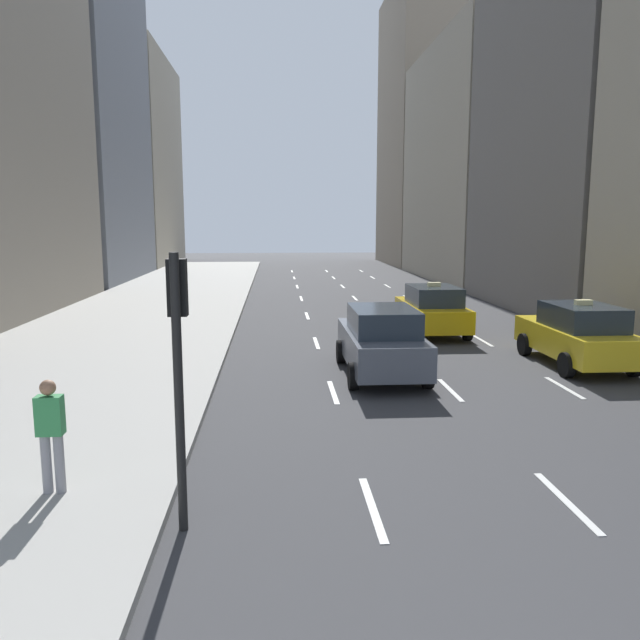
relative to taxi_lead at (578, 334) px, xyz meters
name	(u,v)px	position (x,y,z in m)	size (l,w,h in m)	color
sidewalk_left	(149,312)	(-13.80, 10.74, -0.81)	(8.00, 66.00, 0.15)	#ADAAA3
lane_markings	(385,327)	(-4.20, 6.74, -0.87)	(5.72, 56.00, 0.01)	white
building_row_right	(562,49)	(5.20, 13.53, 11.07)	(6.00, 66.43, 35.39)	#4C515B
taxi_lead	(578,334)	(0.00, 0.00, 0.00)	(2.02, 4.40, 1.87)	yellow
taxi_second	(432,310)	(-2.80, 5.13, 0.00)	(2.02, 4.40, 1.87)	yellow
sedan_black_near	(381,341)	(-5.60, -0.70, 0.03)	(2.02, 4.55, 1.80)	#565B66
pedestrian_mid_block	(51,431)	(-11.49, -7.75, 0.19)	(0.36, 0.22, 1.65)	gray
traffic_light_pole	(178,347)	(-9.55, -8.59, 1.53)	(0.24, 0.42, 3.60)	black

